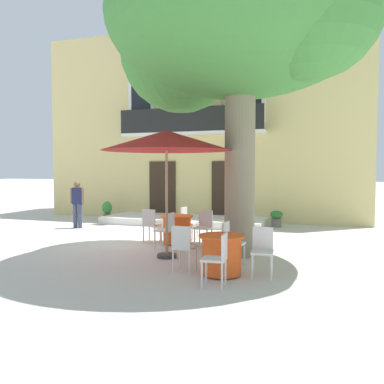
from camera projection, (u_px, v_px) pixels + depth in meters
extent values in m
plane|color=beige|center=(133.00, 242.00, 10.94)|extent=(120.00, 120.00, 0.00)
cube|color=#DBC67F|center=(208.00, 129.00, 17.33)|extent=(13.00, 4.00, 7.50)
cube|color=#332319|center=(162.00, 190.00, 15.96)|extent=(1.10, 0.08, 2.30)
cube|color=#332319|center=(226.00, 191.00, 15.15)|extent=(1.10, 0.08, 2.30)
cube|color=silver|center=(141.00, 103.00, 16.04)|extent=(1.10, 0.08, 1.90)
cube|color=black|center=(141.00, 103.00, 16.01)|extent=(0.84, 0.04, 1.60)
cube|color=silver|center=(193.00, 100.00, 15.35)|extent=(1.10, 0.08, 1.90)
cube|color=black|center=(193.00, 100.00, 15.32)|extent=(0.84, 0.04, 1.60)
cube|color=silver|center=(250.00, 97.00, 14.66)|extent=(1.10, 0.08, 1.90)
cube|color=black|center=(250.00, 97.00, 14.63)|extent=(0.84, 0.04, 1.60)
cube|color=silver|center=(191.00, 134.00, 15.15)|extent=(5.60, 0.65, 0.12)
cube|color=black|center=(188.00, 119.00, 14.84)|extent=(5.60, 0.06, 0.90)
cylinder|color=#B2B2B7|center=(160.00, 97.00, 15.28)|extent=(0.04, 0.95, 1.33)
cube|color=white|center=(155.00, 87.00, 14.84)|extent=(0.60, 0.29, 0.38)
cylinder|color=#B2B2B7|center=(221.00, 93.00, 14.53)|extent=(0.04, 0.95, 1.33)
cube|color=red|center=(218.00, 83.00, 14.09)|extent=(0.60, 0.29, 0.38)
cylinder|color=slate|center=(136.00, 130.00, 15.88)|extent=(0.25, 0.25, 0.30)
ellipsoid|color=#38843D|center=(136.00, 120.00, 15.86)|extent=(0.33, 0.33, 0.46)
cylinder|color=#995638|center=(163.00, 129.00, 15.52)|extent=(0.25, 0.25, 0.32)
ellipsoid|color=#38843D|center=(163.00, 121.00, 15.51)|extent=(0.32, 0.32, 0.27)
cylinder|color=#995638|center=(191.00, 129.00, 15.16)|extent=(0.26, 0.26, 0.24)
ellipsoid|color=#2D7533|center=(191.00, 119.00, 15.14)|extent=(0.34, 0.34, 0.47)
cylinder|color=#995638|center=(221.00, 128.00, 14.80)|extent=(0.29, 0.29, 0.27)
ellipsoid|color=#38843D|center=(221.00, 118.00, 14.78)|extent=(0.37, 0.37, 0.47)
cylinder|color=#47423D|center=(251.00, 127.00, 14.44)|extent=(0.34, 0.34, 0.22)
ellipsoid|color=#2D7533|center=(252.00, 119.00, 14.43)|extent=(0.44, 0.44, 0.38)
cube|color=silver|center=(184.00, 220.00, 14.61)|extent=(5.87, 2.17, 0.25)
cylinder|color=#7F755B|center=(240.00, 174.00, 9.11)|extent=(0.69, 0.69, 3.75)
ellipsoid|color=#3D7F38|center=(241.00, 14.00, 8.91)|extent=(6.18, 5.57, 3.71)
sphere|color=#3D7F38|center=(181.00, 52.00, 10.20)|extent=(3.09, 3.09, 3.09)
sphere|color=#3D7F38|center=(312.00, 9.00, 7.85)|extent=(2.78, 2.78, 2.78)
cylinder|color=#EA561E|center=(177.00, 230.00, 10.65)|extent=(0.74, 0.74, 0.68)
cylinder|color=#EA561E|center=(177.00, 216.00, 10.63)|extent=(0.86, 0.86, 0.04)
cylinder|color=#2D2823|center=(177.00, 243.00, 10.67)|extent=(0.44, 0.44, 0.03)
cylinder|color=silver|center=(207.00, 239.00, 10.14)|extent=(0.04, 0.04, 0.45)
cylinder|color=silver|center=(195.00, 238.00, 10.27)|extent=(0.04, 0.04, 0.45)
cylinder|color=silver|center=(212.00, 237.00, 10.45)|extent=(0.04, 0.04, 0.45)
cylinder|color=silver|center=(200.00, 236.00, 10.58)|extent=(0.04, 0.04, 0.45)
cube|color=silver|center=(203.00, 228.00, 10.35)|extent=(0.43, 0.43, 0.04)
cube|color=silver|center=(206.00, 218.00, 10.50)|extent=(0.38, 0.07, 0.42)
cylinder|color=silver|center=(197.00, 231.00, 11.41)|extent=(0.04, 0.04, 0.45)
cylinder|color=silver|center=(192.00, 233.00, 11.11)|extent=(0.04, 0.04, 0.45)
cylinder|color=silver|center=(186.00, 230.00, 11.56)|extent=(0.04, 0.04, 0.45)
cylinder|color=silver|center=(181.00, 232.00, 11.25)|extent=(0.04, 0.04, 0.45)
cube|color=silver|center=(189.00, 223.00, 11.32)|extent=(0.45, 0.45, 0.04)
cube|color=silver|center=(184.00, 214.00, 11.38)|extent=(0.09, 0.38, 0.42)
cylinder|color=silver|center=(149.00, 232.00, 11.14)|extent=(0.04, 0.04, 0.45)
cylinder|color=silver|center=(160.00, 233.00, 11.02)|extent=(0.04, 0.04, 0.45)
cylinder|color=silver|center=(143.00, 234.00, 10.83)|extent=(0.04, 0.04, 0.45)
cylinder|color=silver|center=(155.00, 235.00, 10.71)|extent=(0.04, 0.04, 0.45)
cube|color=silver|center=(152.00, 225.00, 10.91)|extent=(0.42, 0.42, 0.04)
cube|color=silver|center=(149.00, 217.00, 10.73)|extent=(0.38, 0.06, 0.42)
cylinder|color=silver|center=(155.00, 241.00, 9.88)|extent=(0.04, 0.04, 0.45)
cylinder|color=silver|center=(161.00, 238.00, 10.19)|extent=(0.04, 0.04, 0.45)
cylinder|color=silver|center=(167.00, 242.00, 9.74)|extent=(0.04, 0.04, 0.45)
cylinder|color=silver|center=(173.00, 239.00, 10.06)|extent=(0.04, 0.04, 0.45)
cube|color=silver|center=(164.00, 230.00, 9.95)|extent=(0.43, 0.43, 0.04)
cube|color=silver|center=(171.00, 221.00, 9.87)|extent=(0.07, 0.38, 0.42)
cylinder|color=#EA561E|center=(222.00, 256.00, 7.47)|extent=(0.74, 0.74, 0.68)
cylinder|color=#EA561E|center=(222.00, 236.00, 7.45)|extent=(0.86, 0.86, 0.04)
cylinder|color=#2D2823|center=(221.00, 274.00, 7.49)|extent=(0.44, 0.44, 0.03)
cylinder|color=silver|center=(244.00, 255.00, 8.25)|extent=(0.04, 0.04, 0.45)
cylinder|color=silver|center=(239.00, 258.00, 7.94)|extent=(0.04, 0.04, 0.45)
cylinder|color=silver|center=(229.00, 253.00, 8.38)|extent=(0.04, 0.04, 0.45)
cylinder|color=silver|center=(223.00, 256.00, 8.07)|extent=(0.04, 0.04, 0.45)
cube|color=silver|center=(234.00, 244.00, 8.15)|extent=(0.44, 0.44, 0.04)
cube|color=silver|center=(226.00, 232.00, 8.21)|extent=(0.08, 0.38, 0.42)
cylinder|color=silver|center=(180.00, 257.00, 7.97)|extent=(0.04, 0.04, 0.45)
cylinder|color=silver|center=(196.00, 259.00, 7.85)|extent=(0.04, 0.04, 0.45)
cylinder|color=silver|center=(173.00, 261.00, 7.66)|extent=(0.04, 0.04, 0.45)
cylinder|color=silver|center=(189.00, 263.00, 7.53)|extent=(0.04, 0.04, 0.45)
cube|color=silver|center=(185.00, 248.00, 7.74)|extent=(0.42, 0.42, 0.04)
cube|color=silver|center=(181.00, 237.00, 7.56)|extent=(0.38, 0.06, 0.42)
cylinder|color=silver|center=(202.00, 275.00, 6.63)|extent=(0.04, 0.04, 0.45)
cylinder|color=silver|center=(206.00, 270.00, 6.96)|extent=(0.04, 0.04, 0.45)
cylinder|color=silver|center=(222.00, 277.00, 6.54)|extent=(0.04, 0.04, 0.45)
cylinder|color=silver|center=(225.00, 272.00, 6.87)|extent=(0.04, 0.04, 0.45)
cube|color=silver|center=(214.00, 259.00, 6.74)|extent=(0.43, 0.43, 0.04)
cube|color=silver|center=(224.00, 246.00, 6.68)|extent=(0.07, 0.38, 0.42)
cylinder|color=silver|center=(271.00, 268.00, 7.10)|extent=(0.04, 0.04, 0.45)
cylinder|color=silver|center=(252.00, 267.00, 7.18)|extent=(0.04, 0.04, 0.45)
cylinder|color=silver|center=(272.00, 264.00, 7.43)|extent=(0.04, 0.04, 0.45)
cylinder|color=silver|center=(253.00, 263.00, 7.51)|extent=(0.04, 0.04, 0.45)
cube|color=silver|center=(262.00, 252.00, 7.29)|extent=(0.44, 0.44, 0.04)
cube|color=silver|center=(263.00, 238.00, 7.46)|extent=(0.38, 0.07, 0.42)
cylinder|color=#997A56|center=(167.00, 201.00, 8.93)|extent=(0.06, 0.06, 2.55)
cylinder|color=#333333|center=(167.00, 256.00, 9.00)|extent=(0.44, 0.44, 0.08)
cone|color=#B21E1E|center=(166.00, 140.00, 8.85)|extent=(2.90, 2.90, 0.45)
cylinder|color=#995638|center=(107.00, 217.00, 15.77)|extent=(0.30, 0.30, 0.23)
ellipsoid|color=#38843D|center=(107.00, 208.00, 15.75)|extent=(0.39, 0.39, 0.49)
cylinder|color=slate|center=(276.00, 223.00, 13.82)|extent=(0.34, 0.34, 0.30)
ellipsoid|color=#2D7533|center=(277.00, 214.00, 13.81)|extent=(0.44, 0.44, 0.27)
cylinder|color=#384260|center=(75.00, 216.00, 13.56)|extent=(0.14, 0.14, 0.81)
cylinder|color=#384260|center=(80.00, 216.00, 13.51)|extent=(0.14, 0.14, 0.81)
cube|color=#1E2347|center=(77.00, 196.00, 13.50)|extent=(0.40, 0.36, 0.56)
sphere|color=brown|center=(77.00, 184.00, 13.47)|extent=(0.22, 0.22, 0.22)
cylinder|color=brown|center=(72.00, 196.00, 13.57)|extent=(0.09, 0.09, 0.52)
cylinder|color=brown|center=(83.00, 196.00, 13.43)|extent=(0.09, 0.09, 0.52)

